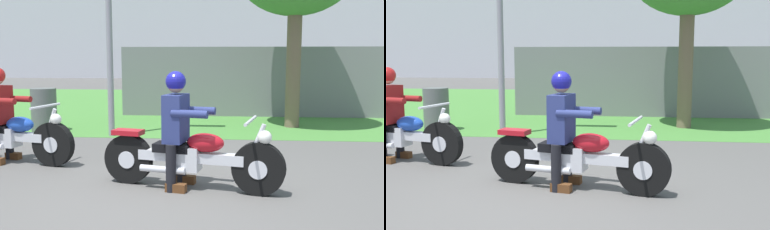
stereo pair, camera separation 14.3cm
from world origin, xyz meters
The scene contains 8 objects.
ground centered at (0.00, 0.00, 0.00)m, with size 120.00×120.00×0.00m, color #565451.
grass_verge centered at (0.00, 9.58, 0.00)m, with size 60.00×12.00×0.01m, color #478438.
motorcycle_lead centered at (0.48, 0.50, 0.38)m, with size 2.18×0.79×0.86m.
rider_lead centered at (0.31, 0.54, 0.80)m, with size 0.62×0.54×1.38m.
motorcycle_follow centered at (-2.27, 1.55, 0.39)m, with size 2.06×0.76×0.87m.
rider_follow centered at (-2.43, 1.59, 0.81)m, with size 0.62×0.54×1.40m.
trash_can centered at (-2.91, 4.18, 0.45)m, with size 0.52×0.52×0.90m, color #595E5B.
fence_segment centered at (1.61, 6.78, 0.90)m, with size 7.00×0.06×1.80m, color slate.
Camera 2 is at (1.04, -4.39, 1.54)m, focal length 40.31 mm.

